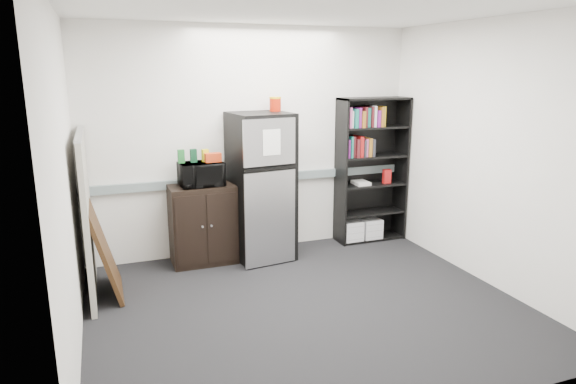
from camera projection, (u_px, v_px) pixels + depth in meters
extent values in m
plane|color=black|center=(307.00, 307.00, 4.88)|extent=(4.00, 4.00, 0.00)
cube|color=silver|center=(253.00, 141.00, 6.16)|extent=(4.00, 0.02, 2.70)
cube|color=silver|center=(489.00, 154.00, 5.24)|extent=(0.02, 3.50, 2.70)
cube|color=silver|center=(65.00, 185.00, 3.89)|extent=(0.02, 3.50, 2.70)
cube|color=white|center=(310.00, 7.00, 4.24)|extent=(4.00, 3.50, 0.02)
cube|color=gray|center=(254.00, 178.00, 6.24)|extent=(3.92, 0.05, 0.10)
cube|color=white|center=(224.00, 126.00, 5.99)|extent=(0.14, 0.00, 0.10)
cube|color=black|center=(341.00, 173.00, 6.45)|extent=(0.02, 0.34, 1.85)
cube|color=black|center=(401.00, 168.00, 6.75)|extent=(0.02, 0.34, 1.85)
cube|color=black|center=(365.00, 168.00, 6.75)|extent=(0.90, 0.02, 1.85)
cube|color=black|center=(374.00, 99.00, 6.38)|extent=(0.90, 0.34, 0.02)
cube|color=black|center=(369.00, 237.00, 6.81)|extent=(0.85, 0.32, 0.03)
cube|color=black|center=(370.00, 212.00, 6.73)|extent=(0.85, 0.32, 0.03)
cube|color=black|center=(371.00, 184.00, 6.64)|extent=(0.85, 0.32, 0.02)
cube|color=black|center=(372.00, 156.00, 6.56)|extent=(0.85, 0.32, 0.02)
cube|color=black|center=(373.00, 127.00, 6.47)|extent=(0.85, 0.32, 0.02)
cube|color=silver|center=(350.00, 230.00, 6.68)|extent=(0.25, 0.30, 0.25)
cube|color=silver|center=(369.00, 228.00, 6.77)|extent=(0.25, 0.30, 0.25)
cube|color=#9A9789|center=(87.00, 215.00, 5.04)|extent=(0.05, 1.30, 1.60)
cube|color=#B2B2B7|center=(79.00, 133.00, 4.85)|extent=(0.06, 1.30, 0.02)
cube|color=black|center=(203.00, 224.00, 5.91)|extent=(0.73, 0.46, 0.92)
cube|color=black|center=(191.00, 232.00, 5.64)|extent=(0.34, 0.01, 0.81)
cube|color=black|center=(222.00, 228.00, 5.76)|extent=(0.34, 0.01, 0.81)
cylinder|color=#B2B2B7|center=(203.00, 227.00, 5.66)|extent=(0.02, 0.02, 0.02)
cylinder|color=#B2B2B7|center=(212.00, 226.00, 5.69)|extent=(0.02, 0.02, 0.02)
imported|color=black|center=(201.00, 174.00, 5.76)|extent=(0.50, 0.36, 0.27)
cube|color=#1B6127|center=(181.00, 156.00, 5.67)|extent=(0.07, 0.05, 0.15)
cube|color=#0C391F|center=(193.00, 156.00, 5.71)|extent=(0.07, 0.05, 0.15)
cube|color=yellow|center=(205.00, 155.00, 5.76)|extent=(0.08, 0.07, 0.14)
cube|color=red|center=(213.00, 158.00, 5.74)|extent=(0.18, 0.11, 0.10)
cube|color=black|center=(261.00, 188.00, 5.98)|extent=(0.72, 0.72, 1.70)
cube|color=#ABAAAF|center=(270.00, 142.00, 5.54)|extent=(0.62, 0.10, 0.51)
cube|color=#ABAAAF|center=(270.00, 219.00, 5.75)|extent=(0.62, 0.10, 1.09)
cube|color=black|center=(270.00, 169.00, 5.60)|extent=(0.62, 0.08, 0.03)
cube|color=white|center=(272.00, 142.00, 5.54)|extent=(0.21, 0.03, 0.28)
cube|color=black|center=(260.00, 113.00, 5.78)|extent=(0.72, 0.72, 0.02)
cylinder|color=#AF1C08|center=(275.00, 104.00, 5.94)|extent=(0.13, 0.13, 0.16)
cylinder|color=gold|center=(275.00, 96.00, 5.92)|extent=(0.14, 0.14, 0.02)
cube|color=black|center=(104.00, 250.00, 5.04)|extent=(0.28, 0.73, 0.92)
cube|color=beige|center=(107.00, 249.00, 5.05)|extent=(0.21, 0.62, 0.78)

